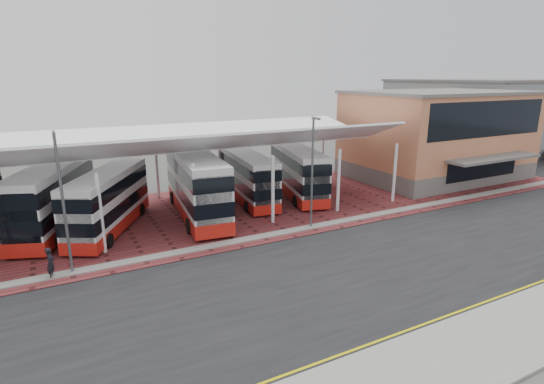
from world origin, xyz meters
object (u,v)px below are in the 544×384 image
at_px(bus_4, 248,178).
at_px(pedestrian, 51,263).
at_px(bus_2, 108,201).
at_px(bus_1, 53,198).
at_px(bus_3, 196,185).
at_px(terminal, 437,134).
at_px(bus_5, 298,172).

bearing_deg(bus_4, pedestrian, -144.64).
relative_size(bus_2, bus_4, 0.98).
distance_m(bus_1, bus_3, 10.16).
height_order(bus_1, bus_3, bus_3).
relative_size(terminal, bus_1, 1.60).
bearing_deg(bus_3, terminal, 8.75).
bearing_deg(bus_2, bus_5, 34.39).
bearing_deg(bus_5, pedestrian, -144.53).
bearing_deg(bus_4, bus_5, -0.03).
relative_size(bus_3, bus_4, 1.18).
distance_m(bus_1, bus_5, 20.10).
bearing_deg(bus_1, bus_4, 21.33).
relative_size(terminal, bus_5, 1.68).
bearing_deg(terminal, bus_4, 177.93).
height_order(bus_2, pedestrian, bus_2).
distance_m(bus_2, pedestrian, 7.70).
xyz_separation_m(terminal, bus_5, (-17.43, 0.24, -2.41)).
bearing_deg(bus_5, bus_2, -160.54).
height_order(bus_2, bus_5, bus_5).
distance_m(bus_3, bus_4, 5.64).
relative_size(bus_1, bus_3, 0.94).
distance_m(terminal, pedestrian, 38.98).
xyz_separation_m(bus_2, bus_4, (11.86, 2.15, -0.03)).
relative_size(terminal, pedestrian, 10.34).
bearing_deg(bus_1, terminal, 19.66).
bearing_deg(bus_2, terminal, 31.19).
bearing_deg(terminal, bus_3, -177.70).
xyz_separation_m(bus_1, bus_3, (10.01, -1.70, 0.15)).
bearing_deg(pedestrian, bus_5, -56.35).
xyz_separation_m(bus_4, pedestrian, (-15.79, -8.66, -1.19)).
distance_m(bus_4, pedestrian, 18.05).
height_order(terminal, bus_3, terminal).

